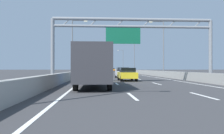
# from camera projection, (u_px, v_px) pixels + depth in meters

# --- Properties ---
(ground_plane) EXTENTS (260.00, 260.00, 0.00)m
(ground_plane) POSITION_uv_depth(u_px,v_px,m) (106.00, 71.00, 98.62)
(ground_plane) COLOR #38383A
(lane_dash_left_1) EXTENTS (0.16, 3.00, 0.01)m
(lane_dash_left_1) POSITION_uv_depth(u_px,v_px,m) (132.00, 96.00, 11.19)
(lane_dash_left_1) COLOR white
(lane_dash_left_1) RESTS_ON ground_plane
(lane_dash_left_2) EXTENTS (0.16, 3.00, 0.01)m
(lane_dash_left_2) POSITION_uv_depth(u_px,v_px,m) (117.00, 84.00, 20.17)
(lane_dash_left_2) COLOR white
(lane_dash_left_2) RESTS_ON ground_plane
(lane_dash_left_3) EXTENTS (0.16, 3.00, 0.01)m
(lane_dash_left_3) POSITION_uv_depth(u_px,v_px,m) (111.00, 79.00, 29.15)
(lane_dash_left_3) COLOR white
(lane_dash_left_3) RESTS_ON ground_plane
(lane_dash_left_4) EXTENTS (0.16, 3.00, 0.01)m
(lane_dash_left_4) POSITION_uv_depth(u_px,v_px,m) (108.00, 76.00, 38.13)
(lane_dash_left_4) COLOR white
(lane_dash_left_4) RESTS_ON ground_plane
(lane_dash_left_5) EXTENTS (0.16, 3.00, 0.01)m
(lane_dash_left_5) POSITION_uv_depth(u_px,v_px,m) (106.00, 75.00, 47.12)
(lane_dash_left_5) COLOR white
(lane_dash_left_5) RESTS_ON ground_plane
(lane_dash_left_6) EXTENTS (0.16, 3.00, 0.01)m
(lane_dash_left_6) POSITION_uv_depth(u_px,v_px,m) (104.00, 74.00, 56.10)
(lane_dash_left_6) COLOR white
(lane_dash_left_6) RESTS_ON ground_plane
(lane_dash_left_7) EXTENTS (0.16, 3.00, 0.01)m
(lane_dash_left_7) POSITION_uv_depth(u_px,v_px,m) (103.00, 73.00, 65.08)
(lane_dash_left_7) COLOR white
(lane_dash_left_7) RESTS_ON ground_plane
(lane_dash_left_8) EXTENTS (0.16, 3.00, 0.01)m
(lane_dash_left_8) POSITION_uv_depth(u_px,v_px,m) (103.00, 72.00, 74.06)
(lane_dash_left_8) COLOR white
(lane_dash_left_8) RESTS_ON ground_plane
(lane_dash_left_9) EXTENTS (0.16, 3.00, 0.01)m
(lane_dash_left_9) POSITION_uv_depth(u_px,v_px,m) (102.00, 72.00, 83.04)
(lane_dash_left_9) COLOR white
(lane_dash_left_9) RESTS_ON ground_plane
(lane_dash_left_10) EXTENTS (0.16, 3.00, 0.01)m
(lane_dash_left_10) POSITION_uv_depth(u_px,v_px,m) (102.00, 72.00, 92.02)
(lane_dash_left_10) COLOR white
(lane_dash_left_10) RESTS_ON ground_plane
(lane_dash_left_11) EXTENTS (0.16, 3.00, 0.01)m
(lane_dash_left_11) POSITION_uv_depth(u_px,v_px,m) (101.00, 71.00, 101.00)
(lane_dash_left_11) COLOR white
(lane_dash_left_11) RESTS_ON ground_plane
(lane_dash_left_12) EXTENTS (0.16, 3.00, 0.01)m
(lane_dash_left_12) POSITION_uv_depth(u_px,v_px,m) (101.00, 71.00, 109.99)
(lane_dash_left_12) COLOR white
(lane_dash_left_12) RESTS_ON ground_plane
(lane_dash_left_13) EXTENTS (0.16, 3.00, 0.01)m
(lane_dash_left_13) POSITION_uv_depth(u_px,v_px,m) (101.00, 71.00, 118.97)
(lane_dash_left_13) COLOR white
(lane_dash_left_13) RESTS_ON ground_plane
(lane_dash_left_14) EXTENTS (0.16, 3.00, 0.01)m
(lane_dash_left_14) POSITION_uv_depth(u_px,v_px,m) (101.00, 71.00, 127.95)
(lane_dash_left_14) COLOR white
(lane_dash_left_14) RESTS_ON ground_plane
(lane_dash_left_15) EXTENTS (0.16, 3.00, 0.01)m
(lane_dash_left_15) POSITION_uv_depth(u_px,v_px,m) (100.00, 71.00, 136.93)
(lane_dash_left_15) COLOR white
(lane_dash_left_15) RESTS_ON ground_plane
(lane_dash_left_16) EXTENTS (0.16, 3.00, 0.01)m
(lane_dash_left_16) POSITION_uv_depth(u_px,v_px,m) (100.00, 70.00, 145.91)
(lane_dash_left_16) COLOR white
(lane_dash_left_16) RESTS_ON ground_plane
(lane_dash_left_17) EXTENTS (0.16, 3.00, 0.01)m
(lane_dash_left_17) POSITION_uv_depth(u_px,v_px,m) (100.00, 70.00, 154.89)
(lane_dash_left_17) COLOR white
(lane_dash_left_17) RESTS_ON ground_plane
(lane_dash_right_1) EXTENTS (0.16, 3.00, 0.01)m
(lane_dash_right_1) POSITION_uv_depth(u_px,v_px,m) (203.00, 96.00, 11.42)
(lane_dash_right_1) COLOR white
(lane_dash_right_1) RESTS_ON ground_plane
(lane_dash_right_2) EXTENTS (0.16, 3.00, 0.01)m
(lane_dash_right_2) POSITION_uv_depth(u_px,v_px,m) (156.00, 84.00, 20.40)
(lane_dash_right_2) COLOR white
(lane_dash_right_2) RESTS_ON ground_plane
(lane_dash_right_3) EXTENTS (0.16, 3.00, 0.01)m
(lane_dash_right_3) POSITION_uv_depth(u_px,v_px,m) (138.00, 79.00, 29.38)
(lane_dash_right_3) COLOR white
(lane_dash_right_3) RESTS_ON ground_plane
(lane_dash_right_4) EXTENTS (0.16, 3.00, 0.01)m
(lane_dash_right_4) POSITION_uv_depth(u_px,v_px,m) (129.00, 76.00, 38.37)
(lane_dash_right_4) COLOR white
(lane_dash_right_4) RESTS_ON ground_plane
(lane_dash_right_5) EXTENTS (0.16, 3.00, 0.01)m
(lane_dash_right_5) POSITION_uv_depth(u_px,v_px,m) (123.00, 75.00, 47.35)
(lane_dash_right_5) COLOR white
(lane_dash_right_5) RESTS_ON ground_plane
(lane_dash_right_6) EXTENTS (0.16, 3.00, 0.01)m
(lane_dash_right_6) POSITION_uv_depth(u_px,v_px,m) (119.00, 74.00, 56.33)
(lane_dash_right_6) COLOR white
(lane_dash_right_6) RESTS_ON ground_plane
(lane_dash_right_7) EXTENTS (0.16, 3.00, 0.01)m
(lane_dash_right_7) POSITION_uv_depth(u_px,v_px,m) (116.00, 73.00, 65.31)
(lane_dash_right_7) COLOR white
(lane_dash_right_7) RESTS_ON ground_plane
(lane_dash_right_8) EXTENTS (0.16, 3.00, 0.01)m
(lane_dash_right_8) POSITION_uv_depth(u_px,v_px,m) (114.00, 72.00, 74.29)
(lane_dash_right_8) COLOR white
(lane_dash_right_8) RESTS_ON ground_plane
(lane_dash_right_9) EXTENTS (0.16, 3.00, 0.01)m
(lane_dash_right_9) POSITION_uv_depth(u_px,v_px,m) (112.00, 72.00, 83.27)
(lane_dash_right_9) COLOR white
(lane_dash_right_9) RESTS_ON ground_plane
(lane_dash_right_10) EXTENTS (0.16, 3.00, 0.01)m
(lane_dash_right_10) POSITION_uv_depth(u_px,v_px,m) (111.00, 72.00, 92.25)
(lane_dash_right_10) COLOR white
(lane_dash_right_10) RESTS_ON ground_plane
(lane_dash_right_11) EXTENTS (0.16, 3.00, 0.01)m
(lane_dash_right_11) POSITION_uv_depth(u_px,v_px,m) (109.00, 71.00, 101.23)
(lane_dash_right_11) COLOR white
(lane_dash_right_11) RESTS_ON ground_plane
(lane_dash_right_12) EXTENTS (0.16, 3.00, 0.01)m
(lane_dash_right_12) POSITION_uv_depth(u_px,v_px,m) (108.00, 71.00, 110.22)
(lane_dash_right_12) COLOR white
(lane_dash_right_12) RESTS_ON ground_plane
(lane_dash_right_13) EXTENTS (0.16, 3.00, 0.01)m
(lane_dash_right_13) POSITION_uv_depth(u_px,v_px,m) (108.00, 71.00, 119.20)
(lane_dash_right_13) COLOR white
(lane_dash_right_13) RESTS_ON ground_plane
(lane_dash_right_14) EXTENTS (0.16, 3.00, 0.01)m
(lane_dash_right_14) POSITION_uv_depth(u_px,v_px,m) (107.00, 71.00, 128.18)
(lane_dash_right_14) COLOR white
(lane_dash_right_14) RESTS_ON ground_plane
(lane_dash_right_15) EXTENTS (0.16, 3.00, 0.01)m
(lane_dash_right_15) POSITION_uv_depth(u_px,v_px,m) (106.00, 71.00, 137.16)
(lane_dash_right_15) COLOR white
(lane_dash_right_15) RESTS_ON ground_plane
(lane_dash_right_16) EXTENTS (0.16, 3.00, 0.01)m
(lane_dash_right_16) POSITION_uv_depth(u_px,v_px,m) (106.00, 70.00, 146.14)
(lane_dash_right_16) COLOR white
(lane_dash_right_16) RESTS_ON ground_plane
(lane_dash_right_17) EXTENTS (0.16, 3.00, 0.01)m
(lane_dash_right_17) POSITION_uv_depth(u_px,v_px,m) (105.00, 70.00, 155.12)
(lane_dash_right_17) COLOR white
(lane_dash_right_17) RESTS_ON ground_plane
(edge_line_left) EXTENTS (0.16, 176.00, 0.01)m
(edge_line_left) POSITION_uv_depth(u_px,v_px,m) (93.00, 72.00, 86.31)
(edge_line_left) COLOR white
(edge_line_left) RESTS_ON ground_plane
(edge_line_right) EXTENTS (0.16, 176.00, 0.01)m
(edge_line_right) POSITION_uv_depth(u_px,v_px,m) (120.00, 72.00, 86.99)
(edge_line_right) COLOR white
(edge_line_right) RESTS_ON ground_plane
(barrier_left) EXTENTS (0.45, 220.00, 0.95)m
(barrier_left) POSITION_uv_depth(u_px,v_px,m) (90.00, 70.00, 108.16)
(barrier_left) COLOR #9E9E99
(barrier_left) RESTS_ON ground_plane
(barrier_right) EXTENTS (0.45, 220.00, 0.95)m
(barrier_right) POSITION_uv_depth(u_px,v_px,m) (119.00, 70.00, 109.05)
(barrier_right) COLOR #9E9E99
(barrier_right) RESTS_ON ground_plane
(sign_gantry) EXTENTS (16.03, 0.36, 6.36)m
(sign_gantry) POSITION_uv_depth(u_px,v_px,m) (132.00, 33.00, 22.22)
(sign_gantry) COLOR gray
(sign_gantry) RESTS_ON ground_plane
(streetlamp_left_mid) EXTENTS (2.58, 0.28, 9.50)m
(streetlamp_left_mid) POSITION_uv_depth(u_px,v_px,m) (74.00, 44.00, 37.52)
(streetlamp_left_mid) COLOR slate
(streetlamp_left_mid) RESTS_ON ground_plane
(streetlamp_right_mid) EXTENTS (2.58, 0.28, 9.50)m
(streetlamp_right_mid) POSITION_uv_depth(u_px,v_px,m) (162.00, 45.00, 38.47)
(streetlamp_right_mid) COLOR slate
(streetlamp_right_mid) RESTS_ON ground_plane
(streetlamp_left_far) EXTENTS (2.58, 0.28, 9.50)m
(streetlamp_left_far) POSITION_uv_depth(u_px,v_px,m) (84.00, 55.00, 67.97)
(streetlamp_left_far) COLOR slate
(streetlamp_left_far) RESTS_ON ground_plane
(streetlamp_right_far) EXTENTS (2.58, 0.28, 9.50)m
(streetlamp_right_far) POSITION_uv_depth(u_px,v_px,m) (134.00, 55.00, 68.93)
(streetlamp_right_far) COLOR slate
(streetlamp_right_far) RESTS_ON ground_plane
(streetlamp_left_distant) EXTENTS (2.58, 0.28, 9.50)m
(streetlamp_left_distant) POSITION_uv_depth(u_px,v_px,m) (88.00, 59.00, 98.42)
(streetlamp_left_distant) COLOR slate
(streetlamp_left_distant) RESTS_ON ground_plane
(streetlamp_right_distant) EXTENTS (2.58, 0.28, 9.50)m
(streetlamp_right_distant) POSITION_uv_depth(u_px,v_px,m) (123.00, 59.00, 99.38)
(streetlamp_right_distant) COLOR slate
(streetlamp_right_distant) RESTS_ON ground_plane
(yellow_car) EXTENTS (1.79, 4.20, 1.44)m
(yellow_car) POSITION_uv_depth(u_px,v_px,m) (127.00, 74.00, 25.08)
(yellow_car) COLOR yellow
(yellow_car) RESTS_ON ground_plane
(white_car) EXTENTS (1.73, 4.66, 1.50)m
(white_car) POSITION_uv_depth(u_px,v_px,m) (122.00, 73.00, 31.63)
(white_car) COLOR silver
(white_car) RESTS_ON ground_plane
(black_car) EXTENTS (1.81, 4.13, 1.46)m
(black_car) POSITION_uv_depth(u_px,v_px,m) (109.00, 70.00, 75.63)
(black_car) COLOR black
(black_car) RESTS_ON ground_plane
(blue_car) EXTENTS (1.85, 4.33, 1.52)m
(blue_car) POSITION_uv_depth(u_px,v_px,m) (108.00, 70.00, 68.67)
(blue_car) COLOR #2347AD
(blue_car) RESTS_ON ground_plane
(red_car) EXTENTS (1.76, 4.20, 1.50)m
(red_car) POSITION_uv_depth(u_px,v_px,m) (97.00, 70.00, 95.33)
(red_car) COLOR red
(red_car) RESTS_ON ground_plane
(orange_car) EXTENTS (1.89, 4.58, 1.43)m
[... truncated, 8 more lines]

